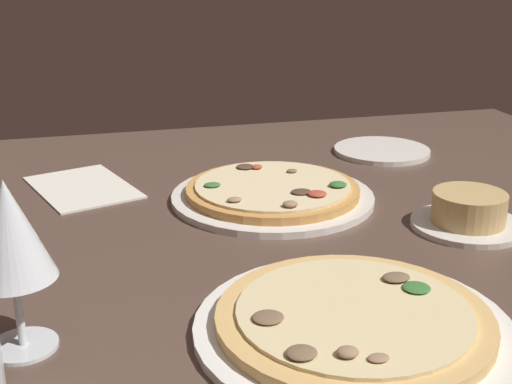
{
  "coord_description": "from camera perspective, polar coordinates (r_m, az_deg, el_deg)",
  "views": [
    {
      "loc": [
        20.29,
        86.19,
        39.87
      ],
      "look_at": [
        -3.64,
        -4.03,
        7.0
      ],
      "focal_mm": 48.86,
      "sensor_mm": 36.0,
      "label": 1
    }
  ],
  "objects": [
    {
      "name": "ramekin_on_saucer",
      "position": [
        0.98,
        16.99,
        -1.65
      ],
      "size": [
        15.12,
        15.12,
        5.01
      ],
      "color": "silver",
      "rests_on": "dining_table"
    },
    {
      "name": "pizza_main",
      "position": [
        1.04,
        1.38,
        -0.06
      ],
      "size": [
        30.31,
        30.31,
        3.38
      ],
      "color": "silver",
      "rests_on": "dining_table"
    },
    {
      "name": "pizza_side",
      "position": [
        0.7,
        7.98,
        -10.5
      ],
      "size": [
        31.59,
        31.59,
        3.36
      ],
      "color": "white",
      "rests_on": "dining_table"
    },
    {
      "name": "wine_glass_near",
      "position": [
        0.66,
        -19.54,
        -3.31
      ],
      "size": [
        7.89,
        7.89,
        16.81
      ],
      "color": "silver",
      "rests_on": "dining_table"
    },
    {
      "name": "dining_table",
      "position": [
        0.96,
        -1.48,
        -3.76
      ],
      "size": [
        150.0,
        110.0,
        4.0
      ],
      "primitive_type": "cube",
      "color": "brown",
      "rests_on": "ground"
    },
    {
      "name": "side_plate",
      "position": [
        1.31,
        10.26,
        3.35
      ],
      "size": [
        17.53,
        17.53,
        0.9
      ],
      "primitive_type": "cylinder",
      "color": "silver",
      "rests_on": "dining_table"
    },
    {
      "name": "paper_menu",
      "position": [
        1.13,
        -14.01,
        0.37
      ],
      "size": [
        18.74,
        22.7,
        0.3
      ],
      "primitive_type": "cube",
      "rotation": [
        0.0,
        0.0,
        0.31
      ],
      "color": "silver",
      "rests_on": "dining_table"
    }
  ]
}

